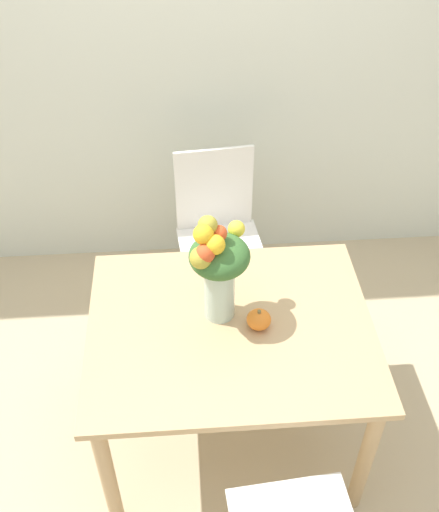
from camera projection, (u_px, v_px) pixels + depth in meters
name	position (u px, v px, depth m)	size (l,w,h in m)	color
ground_plane	(229.00, 429.00, 2.79)	(12.00, 12.00, 0.00)	tan
wall_back	(208.00, 32.00, 2.89)	(8.00, 0.06, 2.70)	silver
dining_table	(230.00, 343.00, 2.38)	(1.11, 0.89, 0.72)	tan
flower_vase	(218.00, 267.00, 2.19)	(0.22, 0.24, 0.47)	#B2CCBC
pumpkin	(259.00, 319.00, 2.28)	(0.09, 0.09, 0.09)	orange
dining_chair_near_window	(219.00, 236.00, 3.10)	(0.46, 0.46, 0.92)	white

